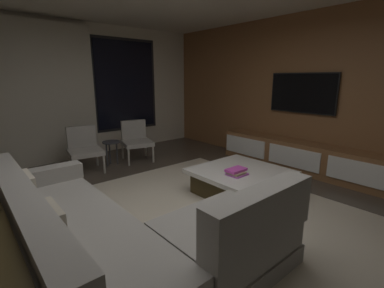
% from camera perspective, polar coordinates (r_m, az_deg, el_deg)
% --- Properties ---
extents(floor, '(9.20, 9.20, 0.00)m').
position_cam_1_polar(floor, '(3.19, -2.63, -16.67)').
color(floor, '#473D33').
extents(back_wall_with_window, '(6.60, 0.30, 2.70)m').
position_cam_1_polar(back_wall_with_window, '(6.03, -25.38, 9.79)').
color(back_wall_with_window, beige).
rests_on(back_wall_with_window, floor).
extents(media_wall, '(0.12, 7.80, 2.70)m').
position_cam_1_polar(media_wall, '(5.23, 24.98, 9.52)').
color(media_wall, brown).
rests_on(media_wall, floor).
extents(area_rug, '(3.20, 3.80, 0.01)m').
position_cam_1_polar(area_rug, '(3.32, 3.40, -15.24)').
color(area_rug, beige).
rests_on(area_rug, floor).
extents(sectional_couch, '(1.98, 2.50, 0.82)m').
position_cam_1_polar(sectional_couch, '(2.53, -15.67, -18.29)').
color(sectional_couch, gray).
rests_on(sectional_couch, floor).
extents(coffee_table, '(1.16, 1.16, 0.36)m').
position_cam_1_polar(coffee_table, '(3.94, 10.04, -7.74)').
color(coffee_table, '#3B2F17').
rests_on(coffee_table, floor).
extents(book_stack_on_coffee_table, '(0.28, 0.21, 0.08)m').
position_cam_1_polar(book_stack_on_coffee_table, '(3.68, 9.21, -5.75)').
color(book_stack_on_coffee_table, '#CE62D6').
rests_on(book_stack_on_coffee_table, coffee_table).
extents(accent_chair_near_window, '(0.66, 0.68, 0.78)m').
position_cam_1_polar(accent_chair_near_window, '(5.57, -11.59, 1.15)').
color(accent_chair_near_window, '#B2ADA0').
rests_on(accent_chair_near_window, floor).
extents(accent_chair_by_curtain, '(0.62, 0.63, 0.78)m').
position_cam_1_polar(accent_chair_by_curtain, '(5.16, -21.54, -0.52)').
color(accent_chair_by_curtain, '#B2ADA0').
rests_on(accent_chair_by_curtain, floor).
extents(side_stool, '(0.32, 0.32, 0.46)m').
position_cam_1_polar(side_stool, '(5.32, -16.45, -0.37)').
color(side_stool, '#333338').
rests_on(side_stool, floor).
extents(media_console, '(0.46, 3.10, 0.52)m').
position_cam_1_polar(media_console, '(5.17, 21.91, -2.62)').
color(media_console, brown).
rests_on(media_console, floor).
extents(mounted_tv, '(0.05, 1.20, 0.69)m').
position_cam_1_polar(mounted_tv, '(5.24, 21.98, 9.81)').
color(mounted_tv, black).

